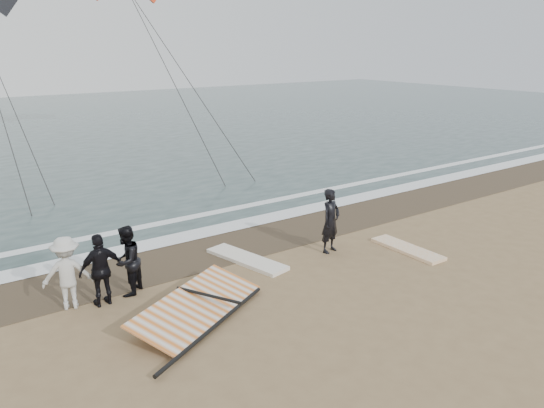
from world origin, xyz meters
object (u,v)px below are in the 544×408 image
(board_white, at_px, (407,249))
(board_cream, at_px, (247,259))
(sail_rig, at_px, (192,307))
(man_main, at_px, (331,221))

(board_white, relative_size, board_cream, 0.89)
(board_white, relative_size, sail_rig, 0.64)
(man_main, height_order, board_cream, man_main)
(man_main, height_order, board_white, man_main)
(man_main, relative_size, board_cream, 0.72)
(board_white, height_order, sail_rig, sail_rig)
(man_main, xyz_separation_m, sail_rig, (-5.20, -1.13, -0.78))
(man_main, bearing_deg, board_cream, 147.87)
(board_white, distance_m, board_cream, 4.91)
(board_white, bearing_deg, man_main, 146.65)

